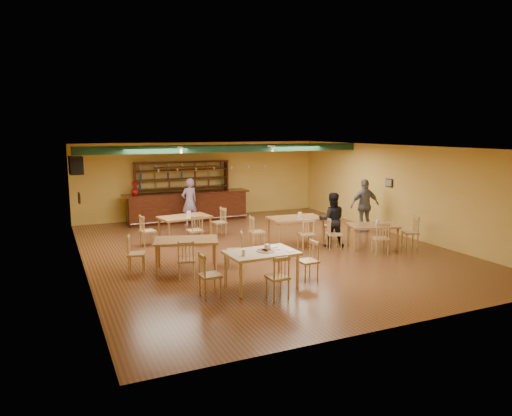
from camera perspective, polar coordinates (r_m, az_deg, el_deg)
name	(u,v)px	position (r m, az deg, el deg)	size (l,w,h in m)	color
floor	(264,249)	(13.98, 0.94, -5.03)	(12.00, 12.00, 0.00)	#512F17
ceiling_beam	(229,148)	(16.13, -3.28, 7.21)	(10.00, 0.30, 0.25)	#10311E
track_rail_left	(172,146)	(16.16, -10.08, 7.34)	(0.05, 2.50, 0.05)	white
track_rail_right	(259,145)	(17.22, 0.39, 7.60)	(0.05, 2.50, 0.05)	white
ac_unit	(76,165)	(16.52, -20.88, 4.86)	(0.34, 0.70, 0.48)	white
picture_left	(79,198)	(13.40, -20.61, 1.15)	(0.04, 0.34, 0.28)	black
picture_right	(389,183)	(16.76, 15.81, 2.94)	(0.04, 0.34, 0.28)	black
bar_counter	(187,207)	(18.32, -8.29, 0.14)	(4.83, 0.85, 1.13)	black
back_bar_hutch	(183,190)	(18.84, -8.86, 2.15)	(3.74, 0.40, 2.28)	black
poinsettia	(135,188)	(17.78, -14.46, 2.32)	(0.28, 0.28, 0.50)	#980E0E
dining_table_a	(185,228)	(15.19, -8.60, -2.45)	(1.57, 0.94, 0.78)	#966035
dining_table_b	(295,230)	(14.70, 4.79, -2.70)	(1.64, 0.98, 0.82)	#966035
dining_table_c	(186,254)	(12.04, -8.41, -5.58)	(1.57, 0.94, 0.78)	#966035
dining_table_d	(372,236)	(14.48, 13.89, -3.35)	(1.42, 0.85, 0.71)	#966035
near_table	(261,270)	(10.60, 0.65, -7.45)	(1.54, 0.99, 0.83)	#CAB487
pizza_tray	(266,251)	(10.53, 1.20, -5.19)	(0.40, 0.40, 0.01)	silver
parmesan_shaker	(244,253)	(10.13, -1.51, -5.50)	(0.07, 0.07, 0.11)	#EAE5C6
napkin_stack	(273,247)	(10.84, 2.02, -4.73)	(0.20, 0.15, 0.03)	white
pizza_server	(271,249)	(10.64, 1.88, -4.98)	(0.32, 0.09, 0.00)	silver
side_plate	(290,251)	(10.56, 4.16, -5.18)	(0.22, 0.22, 0.01)	white
patron_bar	(189,202)	(17.45, -8.05, 0.72)	(0.64, 0.42, 1.75)	#754595
patron_right_a	(332,220)	(14.35, 9.15, -1.40)	(0.80, 0.62, 1.65)	black
patron_right_b	(365,205)	(16.66, 13.01, 0.31)	(1.08, 0.45, 1.84)	slate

